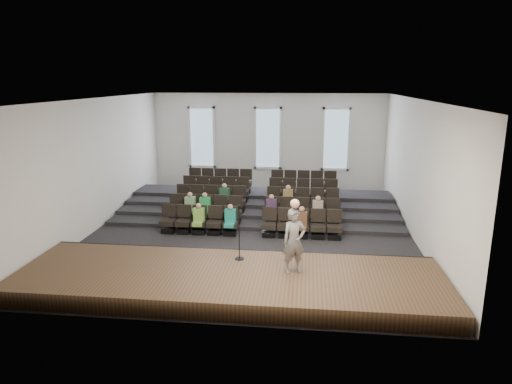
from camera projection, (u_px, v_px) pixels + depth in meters
ground at (252, 230)px, 17.63m from camera, size 14.00×14.00×0.00m
ceiling at (251, 99)px, 16.42m from camera, size 12.00×14.00×0.02m
wall_back at (268, 142)px, 23.79m from camera, size 12.00×0.04×5.00m
wall_front at (213, 225)px, 10.26m from camera, size 12.00×0.04×5.00m
wall_left at (98, 164)px, 17.69m from camera, size 0.04×14.00×5.00m
wall_right at (418, 171)px, 16.36m from camera, size 0.04×14.00×5.00m
stage at (229, 281)px, 12.65m from camera, size 11.80×3.60×0.50m
stage_lip at (239, 257)px, 14.36m from camera, size 11.80×0.06×0.52m
risers at (260, 204)px, 20.64m from camera, size 11.80×4.80×0.60m
seating_rows at (256, 203)px, 18.95m from camera, size 6.80×4.70×1.67m
windows at (268, 138)px, 23.68m from camera, size 8.44×0.10×3.24m
audience at (247, 208)px, 17.78m from camera, size 5.45×2.64×1.10m
speaker at (294, 241)px, 12.43m from camera, size 0.77×0.66×1.80m
mic_stand at (239, 243)px, 13.42m from camera, size 0.28×0.28×1.67m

